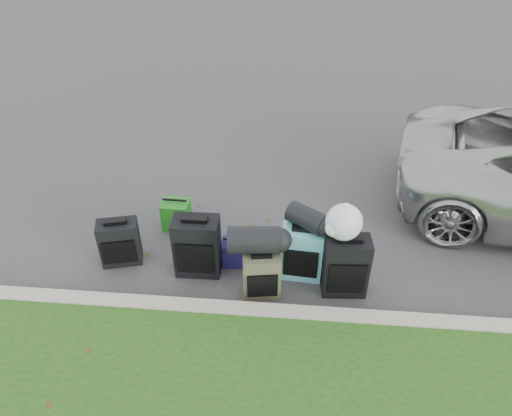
# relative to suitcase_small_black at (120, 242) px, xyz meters

# --- Properties ---
(ground) EXTENTS (120.00, 120.00, 0.00)m
(ground) POSITION_rel_suitcase_small_black_xyz_m (1.66, 0.25, -0.29)
(ground) COLOR #383535
(ground) RESTS_ON ground
(curb) EXTENTS (120.00, 0.18, 0.15)m
(curb) POSITION_rel_suitcase_small_black_xyz_m (1.66, -0.75, -0.21)
(curb) COLOR #9E937F
(curb) RESTS_ON ground
(suitcase_small_black) EXTENTS (0.50, 0.35, 0.57)m
(suitcase_small_black) POSITION_rel_suitcase_small_black_xyz_m (0.00, 0.00, 0.00)
(suitcase_small_black) COLOR black
(suitcase_small_black) RESTS_ON ground
(suitcase_large_black_left) EXTENTS (0.52, 0.32, 0.74)m
(suitcase_large_black_left) POSITION_rel_suitcase_small_black_xyz_m (0.94, -0.08, 0.08)
(suitcase_large_black_left) COLOR black
(suitcase_large_black_left) RESTS_ON ground
(suitcase_olive) EXTENTS (0.43, 0.31, 0.55)m
(suitcase_olive) POSITION_rel_suitcase_small_black_xyz_m (1.69, -0.38, -0.01)
(suitcase_olive) COLOR #42402A
(suitcase_olive) RESTS_ON ground
(suitcase_teal) EXTENTS (0.48, 0.31, 0.66)m
(suitcase_teal) POSITION_rel_suitcase_small_black_xyz_m (2.12, -0.04, 0.05)
(suitcase_teal) COLOR #50A0B1
(suitcase_teal) RESTS_ON ground
(suitcase_large_black_right) EXTENTS (0.50, 0.32, 0.72)m
(suitcase_large_black_right) POSITION_rel_suitcase_small_black_xyz_m (2.59, -0.25, 0.08)
(suitcase_large_black_right) COLOR black
(suitcase_large_black_right) RESTS_ON ground
(tote_green) EXTENTS (0.35, 0.28, 0.38)m
(tote_green) POSITION_rel_suitcase_small_black_xyz_m (0.51, 0.69, -0.09)
(tote_green) COLOR #207E1C
(tote_green) RESTS_ON ground
(tote_navy) EXTENTS (0.32, 0.26, 0.32)m
(tote_navy) POSITION_rel_suitcase_small_black_xyz_m (1.34, 0.09, -0.13)
(tote_navy) COLOR #1D1752
(tote_navy) RESTS_ON ground
(duffel_left) EXTENTS (0.56, 0.33, 0.29)m
(duffel_left) POSITION_rel_suitcase_small_black_xyz_m (1.60, -0.29, 0.41)
(duffel_left) COLOR black
(duffel_left) RESTS_ON suitcase_olive
(duffel_right) EXTENTS (0.49, 0.44, 0.24)m
(duffel_right) POSITION_rel_suitcase_small_black_xyz_m (2.15, 0.01, 0.50)
(duffel_right) COLOR black
(duffel_right) RESTS_ON suitcase_teal
(trash_bag) EXTENTS (0.39, 0.39, 0.39)m
(trash_bag) POSITION_rel_suitcase_small_black_xyz_m (2.52, -0.19, 0.63)
(trash_bag) COLOR white
(trash_bag) RESTS_ON suitcase_large_black_right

